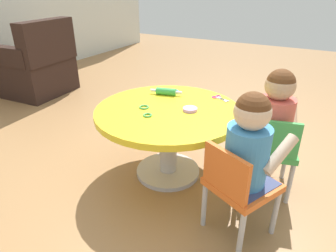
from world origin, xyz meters
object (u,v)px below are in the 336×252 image
at_px(seated_child_left, 249,144).
at_px(rolling_pin, 166,91).
at_px(craft_table, 168,124).
at_px(armchair_dark, 37,68).
at_px(craft_scissors, 219,98).
at_px(child_chair_left, 238,186).
at_px(seated_child_right, 275,112).
at_px(child_chair_right, 270,149).

bearing_deg(seated_child_left, rolling_pin, 56.11).
bearing_deg(craft_table, rolling_pin, 32.31).
bearing_deg(armchair_dark, craft_scissors, -98.74).
distance_m(child_chair_left, seated_child_right, 0.53).
relative_size(craft_table, child_chair_left, 1.74).
relative_size(seated_child_right, armchair_dark, 0.60).
xyz_separation_m(seated_child_right, rolling_pin, (0.04, 0.76, -0.02)).
relative_size(seated_child_left, seated_child_right, 1.00).
bearing_deg(craft_table, seated_child_right, -74.29).
relative_size(child_chair_left, seated_child_left, 1.05).
xyz_separation_m(child_chair_right, seated_child_right, (0.04, 0.01, 0.23)).
relative_size(child_chair_right, craft_scissors, 3.77).
height_order(rolling_pin, craft_scissors, rolling_pin).
distance_m(child_chair_left, seated_child_left, 0.23).
height_order(seated_child_left, rolling_pin, seated_child_left).
relative_size(child_chair_left, seated_child_right, 1.05).
bearing_deg(seated_child_left, craft_table, 65.28).
xyz_separation_m(child_chair_left, seated_child_left, (0.04, -0.02, 0.23)).
bearing_deg(child_chair_right, seated_child_right, 15.25).
bearing_deg(child_chair_right, armchair_dark, 78.57).
xyz_separation_m(armchair_dark, craft_scissors, (-0.36, -2.36, 0.18)).
bearing_deg(craft_scissors, craft_table, 147.09).
relative_size(seated_child_left, rolling_pin, 2.24).
bearing_deg(seated_child_right, rolling_pin, 86.93).
xyz_separation_m(seated_child_right, armchair_dark, (0.52, 2.77, -0.22)).
xyz_separation_m(seated_child_left, seated_child_right, (0.45, -0.04, 0.00)).
xyz_separation_m(craft_table, child_chair_right, (0.14, -0.63, -0.07)).
bearing_deg(child_chair_left, seated_child_right, -6.17).
distance_m(seated_child_right, armchair_dark, 2.83).
bearing_deg(armchair_dark, seated_child_left, -109.51).
height_order(armchair_dark, craft_scissors, armchair_dark).
distance_m(craft_table, child_chair_left, 0.65).
relative_size(child_chair_left, armchair_dark, 0.63).
bearing_deg(seated_child_left, armchair_dark, 70.49).
distance_m(seated_child_left, armchair_dark, 2.91).
bearing_deg(armchair_dark, child_chair_left, -110.29).
height_order(seated_child_left, seated_child_right, same).
bearing_deg(rolling_pin, seated_child_left, -123.89).
relative_size(seated_child_left, child_chair_right, 0.95).
xyz_separation_m(craft_table, seated_child_right, (0.17, -0.62, 0.15)).
xyz_separation_m(craft_table, rolling_pin, (0.22, 0.14, 0.13)).
height_order(craft_table, child_chair_left, child_chair_left).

